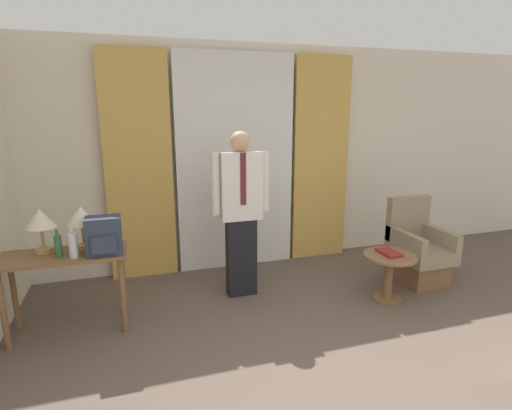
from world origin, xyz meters
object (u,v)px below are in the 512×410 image
(book, at_px, (389,253))
(bottle_near_edge, at_px, (73,245))
(person, at_px, (241,208))
(side_table, at_px, (389,269))
(table_lamp_right, at_px, (81,218))
(backpack, at_px, (104,236))
(desk, at_px, (65,268))
(bottle_by_lamp, at_px, (58,246))
(armchair, at_px, (418,252))
(table_lamp_left, at_px, (40,221))

(book, bearing_deg, bottle_near_edge, 176.23)
(person, distance_m, side_table, 1.65)
(table_lamp_right, height_order, backpack, table_lamp_right)
(desk, height_order, table_lamp_right, table_lamp_right)
(bottle_by_lamp, bearing_deg, side_table, -5.19)
(bottle_near_edge, bearing_deg, book, -3.77)
(table_lamp_right, bearing_deg, backpack, -46.86)
(person, bearing_deg, desk, -171.45)
(table_lamp_right, distance_m, person, 1.50)
(bottle_by_lamp, xyz_separation_m, backpack, (0.37, -0.04, 0.06))
(armchair, relative_size, side_table, 1.76)
(person, bearing_deg, bottle_near_edge, -166.30)
(bottle_near_edge, bearing_deg, armchair, 1.70)
(table_lamp_right, xyz_separation_m, side_table, (2.90, -0.44, -0.67))
(table_lamp_right, relative_size, person, 0.23)
(person, height_order, side_table, person)
(table_lamp_left, xyz_separation_m, bottle_near_edge, (0.27, -0.22, -0.17))
(table_lamp_right, bearing_deg, armchair, -1.82)
(table_lamp_right, bearing_deg, book, -8.10)
(armchair, distance_m, side_table, 0.70)
(table_lamp_right, height_order, bottle_by_lamp, table_lamp_right)
(side_table, bearing_deg, table_lamp_right, 171.41)
(table_lamp_right, xyz_separation_m, backpack, (0.19, -0.20, -0.12))
(table_lamp_left, height_order, person, person)
(desk, relative_size, armchair, 1.11)
(armchair, xyz_separation_m, book, (-0.62, -0.30, 0.17))
(bottle_near_edge, xyz_separation_m, side_table, (2.96, -0.22, -0.50))
(desk, distance_m, table_lamp_right, 0.46)
(bottle_near_edge, relative_size, backpack, 0.84)
(table_lamp_right, distance_m, bottle_by_lamp, 0.30)
(table_lamp_right, bearing_deg, person, 6.10)
(desk, distance_m, table_lamp_left, 0.46)
(bottle_near_edge, relative_size, person, 0.16)
(desk, xyz_separation_m, bottle_by_lamp, (-0.02, -0.07, 0.23))
(desk, height_order, backpack, backpack)
(desk, relative_size, person, 0.60)
(bottle_by_lamp, xyz_separation_m, person, (1.67, 0.32, 0.12))
(bottle_near_edge, height_order, backpack, backpack)
(side_table, relative_size, book, 2.06)
(backpack, height_order, armchair, backpack)
(bottle_near_edge, bearing_deg, side_table, -4.25)
(bottle_by_lamp, relative_size, person, 0.14)
(table_lamp_left, xyz_separation_m, person, (1.82, 0.16, -0.06))
(table_lamp_right, distance_m, side_table, 3.01)
(table_lamp_right, distance_m, book, 2.97)
(bottle_by_lamp, bearing_deg, book, -4.73)
(book, bearing_deg, desk, 173.96)
(table_lamp_left, relative_size, person, 0.23)
(table_lamp_right, bearing_deg, desk, -151.04)
(table_lamp_left, height_order, armchair, table_lamp_left)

